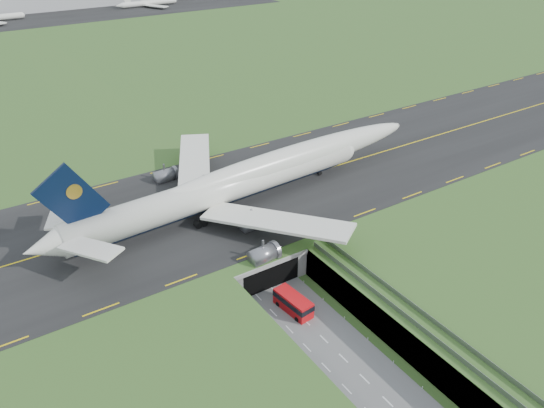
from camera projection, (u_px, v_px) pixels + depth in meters
ground at (296, 313)px, 93.43m from camera, size 900.00×900.00×0.00m
airfield_deck at (296, 299)px, 91.94m from camera, size 800.00×800.00×6.00m
trench_road at (322, 338)px, 87.92m from camera, size 12.00×75.00×0.20m
taxiway at (209, 205)px, 114.43m from camera, size 800.00×44.00×0.18m
tunnel_portal at (247, 251)px, 103.94m from camera, size 17.00×22.30×6.00m
guideway at (426, 330)px, 82.06m from camera, size 3.00×53.00×7.05m
jumbo_jet at (249, 178)px, 113.60m from camera, size 94.16×60.55×20.07m
shuttle_tram at (293, 303)px, 93.01m from camera, size 3.79×8.09×3.18m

